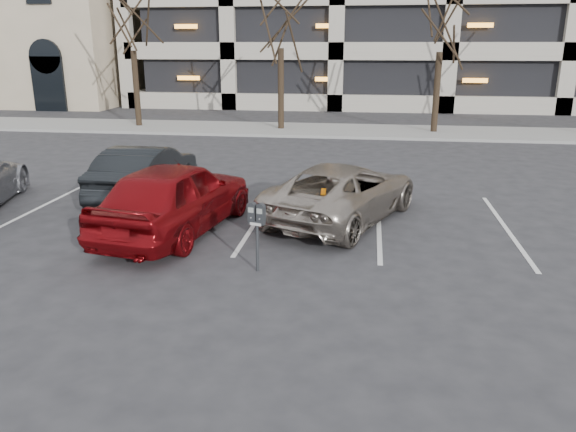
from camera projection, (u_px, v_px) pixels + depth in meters
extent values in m
plane|color=#28282B|center=(307.00, 256.00, 10.85)|extent=(140.00, 140.00, 0.00)
cube|color=gray|center=(345.00, 131.00, 25.96)|extent=(80.00, 4.00, 0.12)
cube|color=silver|center=(38.00, 208.00, 13.97)|extent=(0.10, 5.20, 0.00)
cube|color=silver|center=(145.00, 213.00, 13.59)|extent=(0.10, 5.20, 0.00)
cube|color=silver|center=(259.00, 218.00, 13.21)|extent=(0.10, 5.20, 0.00)
cube|color=silver|center=(379.00, 223.00, 12.83)|extent=(0.10, 5.20, 0.00)
cube|color=silver|center=(506.00, 228.00, 12.45)|extent=(0.10, 5.20, 0.00)
cylinder|color=black|center=(136.00, 90.00, 26.81)|extent=(0.28, 0.28, 3.61)
cylinder|color=black|center=(281.00, 90.00, 25.84)|extent=(0.28, 0.28, 3.73)
cylinder|color=black|center=(436.00, 94.00, 24.91)|extent=(0.28, 0.28, 3.58)
cylinder|color=black|center=(257.00, 247.00, 10.01)|extent=(0.06, 0.06, 0.90)
cube|color=black|center=(257.00, 222.00, 9.87)|extent=(0.32, 0.18, 0.06)
cube|color=silver|center=(255.00, 224.00, 9.83)|extent=(0.21, 0.07, 0.05)
cube|color=gray|center=(251.00, 210.00, 9.79)|extent=(0.10, 0.04, 0.09)
cube|color=gray|center=(259.00, 211.00, 9.72)|extent=(0.10, 0.04, 0.09)
imported|color=#A89C8F|center=(343.00, 192.00, 12.93)|extent=(3.89, 5.24, 1.32)
cube|color=orange|center=(325.00, 171.00, 12.00)|extent=(0.10, 0.20, 0.01)
imported|color=maroon|center=(175.00, 197.00, 12.01)|extent=(2.62, 4.92, 1.59)
imported|color=black|center=(145.00, 172.00, 14.77)|extent=(1.54, 4.26, 1.40)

